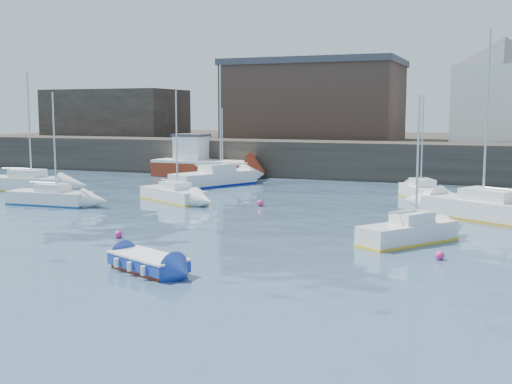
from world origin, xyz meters
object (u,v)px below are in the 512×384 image
(sailboat_e, at_px, (24,183))
(buoy_mid, at_px, (440,260))
(buoy_far, at_px, (260,206))
(sailboat_d, at_px, (495,210))
(sailboat_f, at_px, (423,192))
(sailboat_b, at_px, (173,194))
(sailboat_c, at_px, (408,232))
(fishing_boat, at_px, (202,163))
(buoy_near, at_px, (119,238))
(sailboat_h, at_px, (214,178))
(blue_dinghy, at_px, (148,262))
(sailboat_a, at_px, (50,197))

(sailboat_e, height_order, buoy_mid, sailboat_e)
(buoy_mid, xyz_separation_m, buoy_far, (-11.11, 10.35, 0.00))
(sailboat_d, height_order, sailboat_f, sailboat_d)
(sailboat_b, distance_m, sailboat_c, 17.09)
(fishing_boat, xyz_separation_m, buoy_mid, (21.93, -24.75, -1.12))
(sailboat_c, xyz_separation_m, buoy_near, (-11.91, -3.49, -0.47))
(buoy_near, distance_m, buoy_mid, 13.47)
(buoy_mid, relative_size, buoy_far, 0.89)
(sailboat_h, height_order, buoy_near, sailboat_h)
(sailboat_c, bearing_deg, fishing_boat, 132.74)
(blue_dinghy, relative_size, sailboat_b, 0.50)
(blue_dinghy, relative_size, sailboat_h, 0.38)
(blue_dinghy, height_order, sailboat_e, sailboat_e)
(sailboat_a, distance_m, buoy_near, 11.72)
(sailboat_a, distance_m, sailboat_c, 21.57)
(blue_dinghy, bearing_deg, sailboat_h, 110.02)
(sailboat_b, relative_size, buoy_mid, 19.30)
(sailboat_a, xyz_separation_m, buoy_near, (9.36, -7.03, -0.46))
(sailboat_e, bearing_deg, buoy_near, -37.75)
(blue_dinghy, xyz_separation_m, buoy_near, (-4.28, 4.69, -0.33))
(sailboat_b, height_order, sailboat_f, sailboat_b)
(sailboat_b, bearing_deg, fishing_boat, 109.47)
(sailboat_c, distance_m, buoy_near, 12.42)
(sailboat_a, xyz_separation_m, sailboat_b, (5.99, 4.09, -0.02))
(buoy_near, bearing_deg, buoy_mid, 3.44)
(buoy_near, bearing_deg, sailboat_e, 142.25)
(blue_dinghy, height_order, sailboat_f, sailboat_f)
(sailboat_a, relative_size, sailboat_e, 0.80)
(buoy_far, bearing_deg, blue_dinghy, -83.03)
(buoy_near, bearing_deg, sailboat_c, 16.32)
(sailboat_h, distance_m, buoy_mid, 26.14)
(buoy_mid, bearing_deg, sailboat_b, 148.50)
(sailboat_c, xyz_separation_m, buoy_mid, (1.54, -2.68, -0.47))
(sailboat_e, bearing_deg, sailboat_d, -2.91)
(sailboat_f, bearing_deg, sailboat_b, -155.77)
(sailboat_a, height_order, sailboat_e, sailboat_e)
(fishing_boat, xyz_separation_m, sailboat_a, (-0.89, -18.53, -0.66))
(fishing_boat, relative_size, sailboat_c, 1.43)
(sailboat_b, bearing_deg, buoy_mid, -31.50)
(sailboat_a, bearing_deg, buoy_near, -36.89)
(sailboat_f, xyz_separation_m, sailboat_h, (-15.45, 2.18, 0.12))
(sailboat_e, height_order, buoy_near, sailboat_e)
(sailboat_b, xyz_separation_m, buoy_far, (5.72, 0.04, -0.44))
(sailboat_a, bearing_deg, fishing_boat, 87.26)
(sailboat_a, bearing_deg, sailboat_e, 141.02)
(sailboat_b, distance_m, sailboat_e, 12.41)
(sailboat_c, relative_size, sailboat_h, 0.69)
(sailboat_c, height_order, sailboat_h, sailboat_h)
(buoy_far, bearing_deg, fishing_boat, 126.93)
(blue_dinghy, relative_size, sailboat_d, 0.36)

